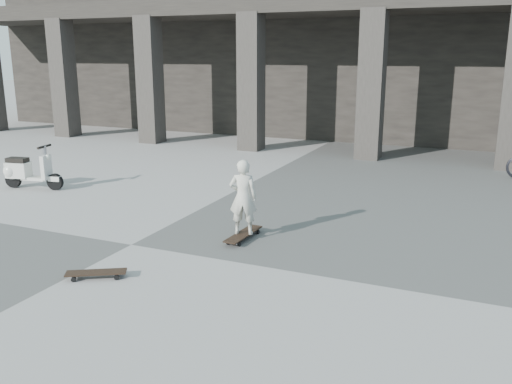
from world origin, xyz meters
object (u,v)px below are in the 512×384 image
at_px(child, 243,197).
at_px(longboard, 243,235).
at_px(skateboard_spare, 96,273).
at_px(scooter, 23,171).

bearing_deg(child, longboard, 180.00).
distance_m(skateboard_spare, scooter, 5.72).
xyz_separation_m(longboard, skateboard_spare, (-1.11, -2.16, -0.00)).
height_order(longboard, scooter, scooter).
xyz_separation_m(skateboard_spare, scooter, (-4.67, 3.29, 0.31)).
relative_size(child, scooter, 0.87).
relative_size(skateboard_spare, child, 0.65).
bearing_deg(longboard, scooter, 81.37).
xyz_separation_m(longboard, child, (0.00, 0.00, 0.61)).
bearing_deg(skateboard_spare, longboard, 32.49).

